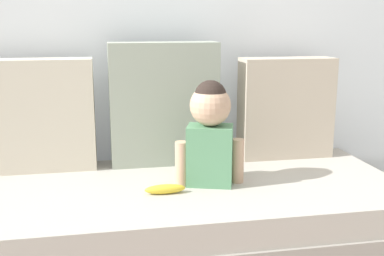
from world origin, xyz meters
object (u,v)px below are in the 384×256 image
object	(u,v)px
couch	(175,224)
throw_pillow_left	(30,116)
toddler	(210,130)
banana	(165,189)
throw_pillow_center	(164,104)
throw_pillow_right	(286,108)

from	to	relation	value
couch	throw_pillow_left	xyz separation A→B (m)	(-0.64, 0.34, 0.45)
toddler	banana	distance (m)	0.32
banana	throw_pillow_center	bearing A→B (deg)	82.70
throw_pillow_right	banana	size ratio (longest dim) A/B	3.03
throw_pillow_left	throw_pillow_right	bearing A→B (deg)	0.00
throw_pillow_left	couch	bearing A→B (deg)	-28.20
throw_pillow_center	banana	xyz separation A→B (m)	(-0.06, -0.44, -0.28)
toddler	throw_pillow_left	bearing A→B (deg)	155.58
couch	throw_pillow_left	bearing A→B (deg)	151.80
throw_pillow_right	banana	distance (m)	0.86
toddler	banana	size ratio (longest dim) A/B	2.68
couch	throw_pillow_center	bearing A→B (deg)	90.00
throw_pillow_center	couch	bearing A→B (deg)	-90.00
throw_pillow_center	banana	world-z (taller)	throw_pillow_center
couch	throw_pillow_center	distance (m)	0.59
couch	throw_pillow_right	xyz separation A→B (m)	(0.64, 0.34, 0.44)
throw_pillow_center	toddler	size ratio (longest dim) A/B	1.31
throw_pillow_right	toddler	xyz separation A→B (m)	(-0.48, -0.36, -0.01)
couch	banana	distance (m)	0.24
throw_pillow_left	throw_pillow_center	size ratio (longest dim) A/B	1.00
banana	toddler	bearing A→B (deg)	22.38
throw_pillow_center	toddler	xyz separation A→B (m)	(0.15, -0.36, -0.06)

